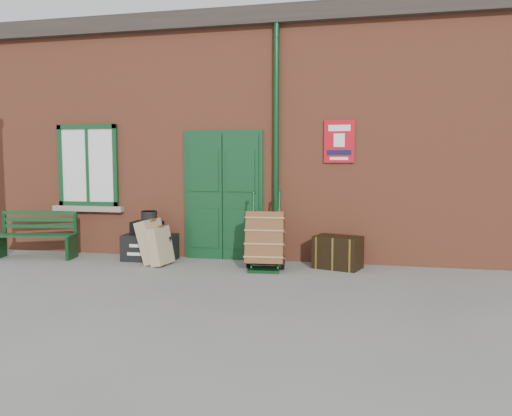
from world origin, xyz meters
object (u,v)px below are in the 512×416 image
(houdini_trunk, at_px, (150,247))
(bench, at_px, (37,234))
(dark_trunk, at_px, (338,252))
(porter_trolley, at_px, (265,240))

(houdini_trunk, bearing_deg, bench, -176.49)
(bench, distance_m, dark_trunk, 5.33)
(houdini_trunk, height_order, porter_trolley, porter_trolley)
(bench, height_order, dark_trunk, bench)
(bench, height_order, porter_trolley, porter_trolley)
(bench, xyz_separation_m, houdini_trunk, (2.08, 0.23, -0.20))
(bench, bearing_deg, porter_trolley, -10.74)
(houdini_trunk, relative_size, dark_trunk, 1.25)
(bench, distance_m, houdini_trunk, 2.10)
(bench, distance_m, porter_trolley, 4.20)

